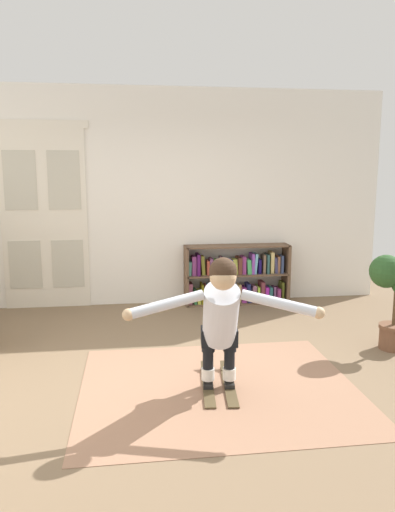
{
  "coord_description": "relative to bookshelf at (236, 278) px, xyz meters",
  "views": [
    {
      "loc": [
        -0.47,
        -3.96,
        1.82
      ],
      "look_at": [
        0.11,
        0.3,
        1.05
      ],
      "focal_mm": 33.79,
      "sensor_mm": 36.0,
      "label": 1
    }
  ],
  "objects": [
    {
      "name": "person_skier",
      "position": [
        -0.72,
        -2.77,
        0.35
      ],
      "size": [
        1.48,
        0.7,
        1.11
      ],
      "color": "white",
      "rests_on": "skis_pair"
    },
    {
      "name": "rug",
      "position": [
        -0.7,
        -2.59,
        -0.36
      ],
      "size": [
        2.32,
        1.98,
        0.01
      ],
      "primitive_type": "cube",
      "color": "#966C53",
      "rests_on": "ground"
    },
    {
      "name": "back_wall",
      "position": [
        -0.93,
        0.21,
        1.09
      ],
      "size": [
        6.0,
        0.1,
        2.9
      ],
      "primitive_type": "cube",
      "color": "silver",
      "rests_on": "ground"
    },
    {
      "name": "bookshelf",
      "position": [
        0.0,
        0.0,
        0.0
      ],
      "size": [
        1.45,
        0.3,
        0.81
      ],
      "color": "brown",
      "rests_on": "ground"
    },
    {
      "name": "potted_plant",
      "position": [
        1.2,
        -1.9,
        0.26
      ],
      "size": [
        0.4,
        0.39,
        0.98
      ],
      "color": "brown",
      "rests_on": "ground"
    },
    {
      "name": "skis_pair",
      "position": [
        -0.7,
        -2.56,
        -0.34
      ],
      "size": [
        0.35,
        0.82,
        0.07
      ],
      "color": "#4D3F26",
      "rests_on": "rug"
    },
    {
      "name": "ground_plane",
      "position": [
        -0.93,
        -2.39,
        -0.36
      ],
      "size": [
        7.2,
        7.2,
        0.0
      ],
      "primitive_type": "plane",
      "color": "brown"
    },
    {
      "name": "double_door",
      "position": [
        -2.54,
        0.15,
        0.87
      ],
      "size": [
        1.22,
        0.05,
        2.45
      ],
      "color": "silver",
      "rests_on": "ground"
    }
  ]
}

